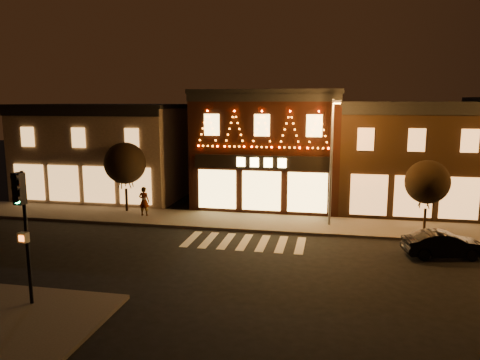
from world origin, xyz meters
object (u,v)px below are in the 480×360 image
(dark_sedan, at_px, (444,244))
(pedestrian, at_px, (144,201))
(traffic_signal_near, at_px, (22,212))
(streetlamp_mid, at_px, (332,153))

(dark_sedan, xyz_separation_m, pedestrian, (-17.42, 4.44, 0.47))
(pedestrian, bearing_deg, traffic_signal_near, 95.67)
(traffic_signal_near, bearing_deg, dark_sedan, 35.99)
(traffic_signal_near, height_order, streetlamp_mid, streetlamp_mid)
(streetlamp_mid, bearing_deg, traffic_signal_near, -120.19)
(dark_sedan, height_order, pedestrian, pedestrian)
(traffic_signal_near, distance_m, pedestrian, 13.84)
(dark_sedan, distance_m, pedestrian, 17.99)
(traffic_signal_near, height_order, dark_sedan, traffic_signal_near)
(dark_sedan, bearing_deg, pedestrian, 65.49)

